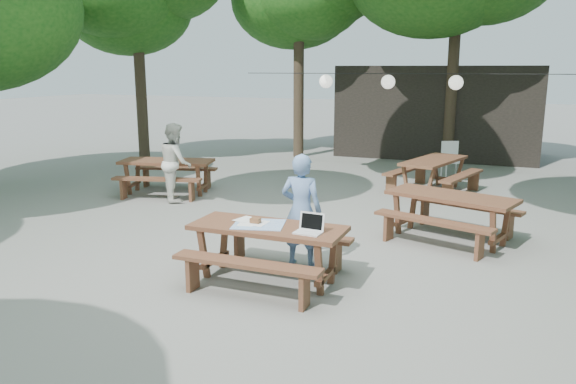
# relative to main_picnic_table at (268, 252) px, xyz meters

# --- Properties ---
(ground) EXTENTS (80.00, 80.00, 0.00)m
(ground) POSITION_rel_main_picnic_table_xyz_m (0.10, 1.51, -0.39)
(ground) COLOR slate
(ground) RESTS_ON ground
(pavilion) EXTENTS (6.00, 3.00, 2.80)m
(pavilion) POSITION_rel_main_picnic_table_xyz_m (0.60, 12.01, 1.01)
(pavilion) COLOR black
(pavilion) RESTS_ON ground
(main_picnic_table) EXTENTS (2.00, 1.58, 0.75)m
(main_picnic_table) POSITION_rel_main_picnic_table_xyz_m (0.00, 0.00, 0.00)
(main_picnic_table) COLOR brown
(main_picnic_table) RESTS_ON ground
(picnic_table_nw) EXTENTS (2.24, 2.01, 0.75)m
(picnic_table_nw) POSITION_rel_main_picnic_table_xyz_m (-4.20, 3.95, 0.00)
(picnic_table_nw) COLOR brown
(picnic_table_nw) RESTS_ON ground
(picnic_table_ne) EXTENTS (2.29, 2.08, 0.75)m
(picnic_table_ne) POSITION_rel_main_picnic_table_xyz_m (2.00, 2.74, 0.00)
(picnic_table_ne) COLOR brown
(picnic_table_ne) RESTS_ON ground
(picnic_table_far_e) EXTENTS (2.04, 2.26, 0.75)m
(picnic_table_far_e) POSITION_rel_main_picnic_table_xyz_m (1.26, 6.29, 0.00)
(picnic_table_far_e) COLOR brown
(picnic_table_far_e) RESTS_ON ground
(woman) EXTENTS (0.60, 0.41, 1.60)m
(woman) POSITION_rel_main_picnic_table_xyz_m (0.19, 0.72, 0.41)
(woman) COLOR #6B8EC3
(woman) RESTS_ON ground
(second_person) EXTENTS (0.98, 1.00, 1.63)m
(second_person) POSITION_rel_main_picnic_table_xyz_m (-3.65, 3.47, 0.43)
(second_person) COLOR silver
(second_person) RESTS_ON ground
(plastic_chair) EXTENTS (0.58, 0.58, 0.90)m
(plastic_chair) POSITION_rel_main_picnic_table_xyz_m (1.43, 8.33, -0.13)
(plastic_chair) COLOR white
(plastic_chair) RESTS_ON ground
(laptop) EXTENTS (0.35, 0.28, 0.24)m
(laptop) POSITION_rel_main_picnic_table_xyz_m (0.61, -0.08, 0.42)
(laptop) COLOR white
(laptop) RESTS_ON main_picnic_table
(tabletop_clutter) EXTENTS (0.78, 0.69, 0.08)m
(tabletop_clutter) POSITION_rel_main_picnic_table_xyz_m (-0.15, 0.01, 0.37)
(tabletop_clutter) COLOR #3D80D0
(tabletop_clutter) RESTS_ON main_picnic_table
(paper_lanterns) EXTENTS (9.00, 0.34, 0.38)m
(paper_lanterns) POSITION_rel_main_picnic_table_xyz_m (-0.09, 7.51, 2.02)
(paper_lanterns) COLOR black
(paper_lanterns) RESTS_ON ground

